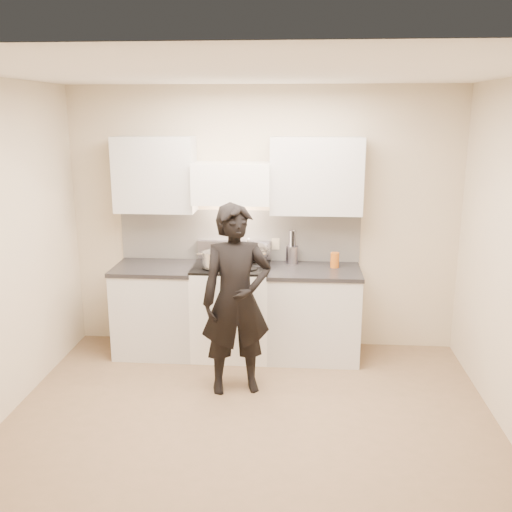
# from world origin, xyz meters

# --- Properties ---
(ground_plane) EXTENTS (4.00, 4.00, 0.00)m
(ground_plane) POSITION_xyz_m (0.00, 0.00, 0.00)
(ground_plane) COLOR #826549
(room_shell) EXTENTS (4.04, 3.54, 2.70)m
(room_shell) POSITION_xyz_m (-0.06, 0.37, 1.60)
(room_shell) COLOR beige
(room_shell) RESTS_ON ground
(stove) EXTENTS (0.76, 0.65, 0.96)m
(stove) POSITION_xyz_m (-0.30, 1.42, 0.47)
(stove) COLOR white
(stove) RESTS_ON ground
(counter_right) EXTENTS (0.92, 0.67, 0.92)m
(counter_right) POSITION_xyz_m (0.53, 1.43, 0.46)
(counter_right) COLOR silver
(counter_right) RESTS_ON ground
(counter_left) EXTENTS (0.82, 0.67, 0.92)m
(counter_left) POSITION_xyz_m (-1.08, 1.43, 0.46)
(counter_left) COLOR silver
(counter_left) RESTS_ON ground
(wok) EXTENTS (0.37, 0.46, 0.30)m
(wok) POSITION_xyz_m (-0.10, 1.53, 1.06)
(wok) COLOR silver
(wok) RESTS_ON stove
(stock_pot) EXTENTS (0.33, 0.25, 0.16)m
(stock_pot) POSITION_xyz_m (-0.45, 1.28, 1.04)
(stock_pot) COLOR silver
(stock_pot) RESTS_ON stove
(utensil_crock) EXTENTS (0.13, 0.13, 0.34)m
(utensil_crock) POSITION_xyz_m (0.30, 1.63, 1.03)
(utensil_crock) COLOR #8E8D9F
(utensil_crock) RESTS_ON counter_right
(spice_jar) EXTENTS (0.04, 0.04, 0.09)m
(spice_jar) POSITION_xyz_m (0.31, 1.61, 0.96)
(spice_jar) COLOR orange
(spice_jar) RESTS_ON counter_right
(oil_glass) EXTENTS (0.09, 0.09, 0.15)m
(oil_glass) POSITION_xyz_m (0.73, 1.51, 1.00)
(oil_glass) COLOR #BC5B16
(oil_glass) RESTS_ON counter_right
(person) EXTENTS (0.70, 0.55, 1.69)m
(person) POSITION_xyz_m (-0.16, 0.63, 0.85)
(person) COLOR black
(person) RESTS_ON ground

